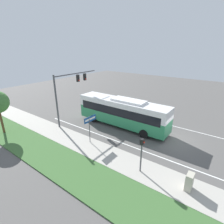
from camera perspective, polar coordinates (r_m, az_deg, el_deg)
The scene contains 10 objects.
ground_plane at distance 19.76m, azimuth 18.75°, elevation -8.66°, with size 80.00×80.00×0.00m, color #565451.
sidewalk at distance 14.81m, azimuth 10.69°, elevation -18.46°, with size 2.80×80.00×0.12m.
grass_verge at distance 12.72m, azimuth 3.55°, elevation -26.17°, with size 3.60×80.00×0.10m.
lane_divider_near at distance 16.80m, azimuth 14.72°, elevation -13.77°, with size 0.14×30.00×0.01m.
lane_divider_far at distance 22.90m, azimuth 21.64°, elevation -4.88°, with size 0.14×30.00×0.01m.
bus at distance 21.11m, azimuth 3.29°, elevation 0.27°, with size 2.59×11.62×3.57m.
signal_gantry at distance 22.15m, azimuth -13.73°, elevation 7.80°, with size 6.78×0.41×6.39m.
pedestrian_signal at distance 13.55m, azimuth 9.64°, elevation -12.18°, with size 0.28×0.34×2.98m.
street_sign at distance 17.42m, azimuth -7.22°, elevation -3.70°, with size 1.63×0.08×2.95m.
utility_cabinet at distance 13.74m, azimuth 23.93°, elevation -20.10°, with size 0.72×0.44×1.24m.
Camera 1 is at (-16.80, -4.57, 9.33)m, focal length 28.00 mm.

